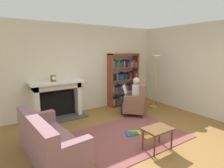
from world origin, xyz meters
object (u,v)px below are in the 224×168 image
object	(u,v)px
seated_reader	(133,95)
side_table	(158,132)
sofa_floral	(49,143)
floor_lamp	(156,64)
bookshelf	(123,80)
armchair_reading	(136,101)
mantel_clock	(53,78)
fireplace	(57,98)

from	to	relation	value
seated_reader	side_table	xyz separation A→B (m)	(-0.85, -1.79, -0.24)
sofa_floral	floor_lamp	bearing A→B (deg)	-78.48
bookshelf	seated_reader	size ratio (longest dim) A/B	1.59
bookshelf	side_table	size ratio (longest dim) A/B	3.23
bookshelf	armchair_reading	bearing A→B (deg)	-106.94
floor_lamp	seated_reader	bearing A→B (deg)	-171.92
armchair_reading	floor_lamp	bearing A→B (deg)	148.88
mantel_clock	floor_lamp	size ratio (longest dim) A/B	0.10
armchair_reading	sofa_floral	distance (m)	2.94
fireplace	side_table	world-z (taller)	fireplace
fireplace	bookshelf	distance (m)	2.39
fireplace	side_table	distance (m)	2.99
side_table	mantel_clock	bearing A→B (deg)	114.40
fireplace	mantel_clock	size ratio (longest dim) A/B	8.81
fireplace	sofa_floral	distance (m)	2.11
fireplace	floor_lamp	bearing A→B (deg)	-15.18
bookshelf	fireplace	bearing A→B (deg)	-179.19
seated_reader	sofa_floral	bearing A→B (deg)	-24.82
mantel_clock	bookshelf	xyz separation A→B (m)	(2.48, 0.14, -0.28)
fireplace	mantel_clock	bearing A→B (deg)	-137.75
seated_reader	sofa_floral	xyz separation A→B (m)	(-2.72, -0.97, -0.30)
armchair_reading	seated_reader	bearing A→B (deg)	-90.00
armchair_reading	fireplace	bearing A→B (deg)	-72.01
armchair_reading	side_table	world-z (taller)	armchair_reading
fireplace	bookshelf	size ratio (longest dim) A/B	0.82
armchair_reading	seated_reader	distance (m)	0.23
fireplace	seated_reader	bearing A→B (deg)	-26.56
mantel_clock	sofa_floral	bearing A→B (deg)	-109.56
mantel_clock	bookshelf	bearing A→B (deg)	3.12
sofa_floral	floor_lamp	size ratio (longest dim) A/B	1.00
sofa_floral	side_table	xyz separation A→B (m)	(1.87, -0.82, 0.06)
armchair_reading	floor_lamp	xyz separation A→B (m)	(1.00, 0.24, 1.06)
armchair_reading	sofa_floral	bearing A→B (deg)	-26.90
mantel_clock	floor_lamp	xyz separation A→B (m)	(3.14, -0.72, 0.32)
sofa_floral	side_table	bearing A→B (deg)	-118.77
mantel_clock	side_table	xyz separation A→B (m)	(1.21, -2.67, -0.80)
bookshelf	sofa_floral	distance (m)	3.75
bookshelf	sofa_floral	world-z (taller)	bookshelf
seated_reader	floor_lamp	xyz separation A→B (m)	(1.08, 0.15, 0.87)
fireplace	seated_reader	xyz separation A→B (m)	(1.95, -0.98, 0.04)
mantel_clock	armchair_reading	bearing A→B (deg)	-24.05
bookshelf	sofa_floral	bearing A→B (deg)	-147.70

